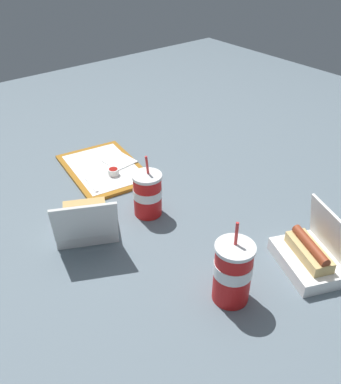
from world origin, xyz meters
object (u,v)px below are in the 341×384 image
(ketchup_cup, at_px, (113,172))
(plastic_fork, at_px, (91,184))
(soda_cup_front, at_px, (148,194))
(soda_cup_back, at_px, (233,272))
(clamshell_sandwich_corner, at_px, (86,222))
(food_tray, at_px, (104,169))
(clamshell_hotdog_back, at_px, (310,255))

(ketchup_cup, bearing_deg, plastic_fork, 95.88)
(soda_cup_front, bearing_deg, soda_cup_back, 173.17)
(ketchup_cup, distance_m, clamshell_sandwich_corner, 0.33)
(soda_cup_back, xyz_separation_m, soda_cup_front, (0.43, -0.05, -0.01))
(food_tray, height_order, clamshell_hotdog_back, clamshell_hotdog_back)
(plastic_fork, xyz_separation_m, soda_cup_front, (-0.25, -0.07, 0.06))
(food_tray, xyz_separation_m, clamshell_hotdog_back, (-0.81, -0.17, 0.03))
(clamshell_sandwich_corner, bearing_deg, soda_cup_front, -98.35)
(clamshell_hotdog_back, bearing_deg, food_tray, 11.85)
(ketchup_cup, distance_m, soda_cup_front, 0.26)
(food_tray, xyz_separation_m, ketchup_cup, (-0.07, -0.00, 0.02))
(soda_cup_back, bearing_deg, soda_cup_front, -6.83)
(ketchup_cup, bearing_deg, clamshell_hotdog_back, -167.09)
(plastic_fork, relative_size, soda_cup_back, 0.47)
(food_tray, relative_size, plastic_fork, 3.66)
(clamshell_hotdog_back, relative_size, soda_cup_back, 1.04)
(food_tray, distance_m, plastic_fork, 0.13)
(food_tray, relative_size, clamshell_sandwich_corner, 1.56)
(clamshell_sandwich_corner, bearing_deg, clamshell_hotdog_back, -141.53)
(food_tray, bearing_deg, clamshell_sandwich_corner, 141.16)
(clamshell_hotdog_back, distance_m, soda_cup_back, 0.26)
(soda_cup_back, bearing_deg, clamshell_sandwich_corner, 19.01)
(food_tray, bearing_deg, clamshell_hotdog_back, -168.15)
(ketchup_cup, relative_size, clamshell_sandwich_corner, 0.16)
(plastic_fork, bearing_deg, soda_cup_back, -170.17)
(ketchup_cup, height_order, soda_cup_front, soda_cup_front)
(clamshell_hotdog_back, height_order, clamshell_sandwich_corner, clamshell_sandwich_corner)
(soda_cup_back, bearing_deg, ketchup_cup, -6.75)
(plastic_fork, height_order, soda_cup_front, soda_cup_front)
(ketchup_cup, relative_size, soda_cup_front, 0.19)
(clamshell_hotdog_back, height_order, soda_cup_front, soda_cup_front)
(clamshell_sandwich_corner, xyz_separation_m, soda_cup_front, (-0.03, -0.21, 0.03))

